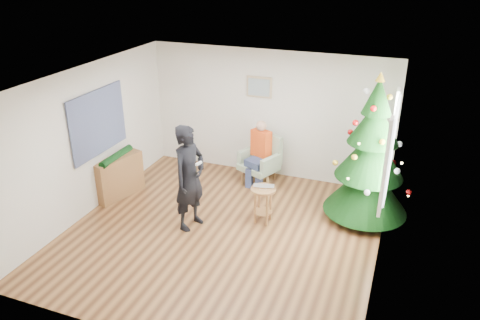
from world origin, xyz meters
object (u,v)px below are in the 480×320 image
at_px(stool, 263,205).
at_px(armchair, 261,165).
at_px(console, 119,177).
at_px(christmas_tree, 371,156).
at_px(standing_man, 189,178).

height_order(stool, armchair, armchair).
bearing_deg(console, stool, 16.89).
bearing_deg(christmas_tree, console, -169.16).
distance_m(christmas_tree, standing_man, 3.05).
bearing_deg(standing_man, christmas_tree, -50.07).
xyz_separation_m(christmas_tree, armchair, (-2.15, 0.68, -0.82)).
bearing_deg(armchair, stool, -46.48).
xyz_separation_m(christmas_tree, console, (-4.48, -0.86, -0.77)).
xyz_separation_m(stool, armchair, (-0.53, 1.47, 0.03)).
distance_m(christmas_tree, armchair, 2.40).
distance_m(standing_man, console, 1.89).
height_order(armchair, standing_man, standing_man).
distance_m(armchair, console, 2.79).
bearing_deg(standing_man, armchair, -2.05).
bearing_deg(stool, standing_man, -153.41).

